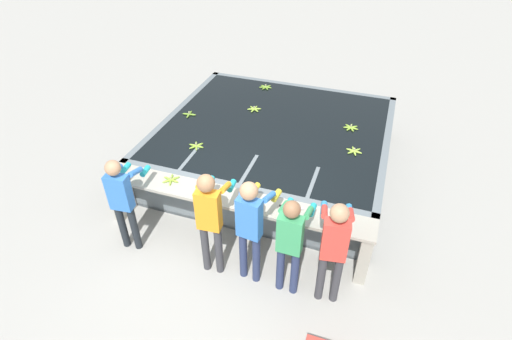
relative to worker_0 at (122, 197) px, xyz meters
The scene contains 16 objects.
ground_plane 1.78m from the worker_0, 13.58° to the left, with size 80.00×80.00×0.00m, color #A3A099.
wash_tank 3.13m from the worker_0, 61.93° to the left, with size 4.16×3.87×0.90m.
work_ledge 1.60m from the worker_0, 21.64° to the left, with size 4.16×0.45×0.90m.
worker_0 is the anchor object (origin of this frame).
worker_1 1.38m from the worker_0, ahead, with size 0.44×0.73×1.73m.
worker_2 1.94m from the worker_0, ahead, with size 0.46×0.73×1.72m.
worker_3 2.48m from the worker_0, ahead, with size 0.41×0.71×1.60m.
worker_4 3.03m from the worker_0, ahead, with size 0.47×0.74×1.69m.
banana_bunch_floating_0 4.32m from the worker_0, 79.54° to the left, with size 0.27×0.28×0.08m.
banana_bunch_floating_1 3.33m from the worker_0, 74.63° to the left, with size 0.27×0.28×0.08m.
banana_bunch_floating_2 4.19m from the worker_0, 47.94° to the left, with size 0.28×0.28×0.08m.
banana_bunch_floating_3 1.67m from the worker_0, 76.91° to the left, with size 0.28×0.27×0.08m.
banana_bunch_floating_4 2.61m from the worker_0, 95.36° to the left, with size 0.28×0.28×0.08m.
banana_bunch_floating_5 3.78m from the worker_0, 38.32° to the left, with size 0.28×0.28×0.08m.
banana_bunch_ledge_0 0.77m from the worker_0, 56.35° to the left, with size 0.28×0.28×0.08m.
knife_0 2.36m from the worker_0, 15.61° to the left, with size 0.35×0.08×0.02m.
Camera 1 is at (1.76, -3.82, 4.68)m, focal length 28.00 mm.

